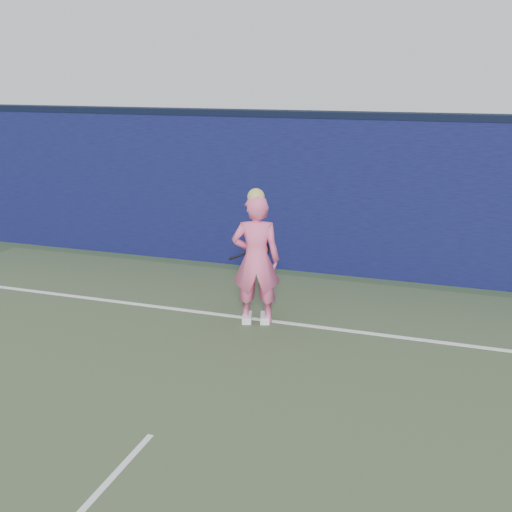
% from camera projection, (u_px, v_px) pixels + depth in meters
% --- Properties ---
extents(ground, '(80.00, 80.00, 0.00)m').
position_uv_depth(ground, '(90.00, 503.00, 4.93)').
color(ground, '#34492D').
rests_on(ground, ground).
extents(backstop_wall, '(24.00, 0.40, 2.50)m').
position_uv_depth(backstop_wall, '(305.00, 195.00, 10.50)').
color(backstop_wall, '#0D0D39').
rests_on(backstop_wall, ground).
extents(wall_cap, '(24.00, 0.42, 0.10)m').
position_uv_depth(wall_cap, '(307.00, 114.00, 10.14)').
color(wall_cap, black).
rests_on(wall_cap, backstop_wall).
extents(player, '(0.72, 0.57, 1.79)m').
position_uv_depth(player, '(256.00, 259.00, 8.28)').
color(player, pink).
rests_on(player, ground).
extents(racket, '(0.52, 0.32, 0.31)m').
position_uv_depth(racket, '(257.00, 251.00, 8.73)').
color(racket, black).
rests_on(racket, ground).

